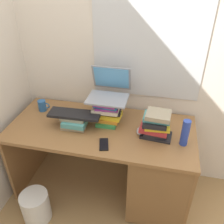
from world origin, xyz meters
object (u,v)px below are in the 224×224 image
Objects in this scene: book_stack_tall at (107,111)px; laptop at (109,90)px; computer_mouse at (140,131)px; keyboard at (75,114)px; water_bottle at (185,133)px; book_stack_side at (156,125)px; desk at (145,166)px; cell_phone at (104,144)px; book_stack_keyboard_riser at (75,121)px; mug at (42,106)px; wastebasket at (36,207)px.

laptop is (0.00, 0.07, 0.16)m from book_stack_tall.
computer_mouse is at bearing -15.57° from book_stack_tall.
keyboard is 1.99× the size of water_bottle.
book_stack_side is 0.61× the size of keyboard.
cell_phone is (-0.31, -0.18, 0.33)m from desk.
book_stack_side is 0.80× the size of laptop.
keyboard is at bearing 72.07° from book_stack_keyboard_riser.
wastebasket is at bearing -78.36° from mug.
book_stack_tall is at bearing 25.02° from book_stack_keyboard_riser.
water_bottle is at bearing -12.42° from computer_mouse.
water_bottle is at bearing -5.12° from keyboard.
book_stack_side is 1.04m from mug.
book_stack_keyboard_riser is at bearing -176.54° from computer_mouse.
book_stack_tall reaches higher than cell_phone.
cell_phone is at bearing -149.86° from desk.
desk is at bearing 170.69° from water_bottle.
book_stack_tall reaches higher than desk.
book_stack_keyboard_riser is 0.87m from water_bottle.
computer_mouse is 0.38× the size of wastebasket.
wastebasket is (0.12, -0.58, -0.64)m from mug.
desk is 1.06m from mug.
desk is at bearing -26.71° from laptop.
computer_mouse is 0.35m from water_bottle.
book_stack_side is at bearing -1.51° from keyboard.
book_stack_side is (0.65, 0.01, 0.06)m from book_stack_keyboard_riser.
laptop is at bearing 49.63° from wastebasket.
desk is at bearing -169.87° from book_stack_side.
water_bottle is 1.55× the size of cell_phone.
desk is 0.75m from keyboard.
book_stack_side is at bearing 24.80° from wastebasket.
keyboard reaches higher than mug.
cell_phone is at bearing -139.17° from computer_mouse.
desk is 0.72m from laptop.
book_stack_tall is 0.64m from water_bottle.
desk is at bearing -2.25° from keyboard.
book_stack_side reaches higher than book_stack_keyboard_riser.
desk is 3.64× the size of keyboard.
book_stack_tall is at bearing 84.03° from cell_phone.
desk is 5.92× the size of book_stack_side.
book_stack_side is 0.22m from water_bottle.
book_stack_side is at bearing -10.48° from computer_mouse.
computer_mouse is at bearing 0.96° from keyboard.
book_stack_side is 0.65m from keyboard.
mug is at bearing 170.30° from desk.
book_stack_side reaches higher than wastebasket.
water_bottle is 1.37m from wastebasket.
desk is at bearing 15.37° from cell_phone.
water_bottle is at bearing -2.68° from book_stack_keyboard_riser.
mug reaches higher than desk.
book_stack_tall reaches higher than book_stack_keyboard_riser.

